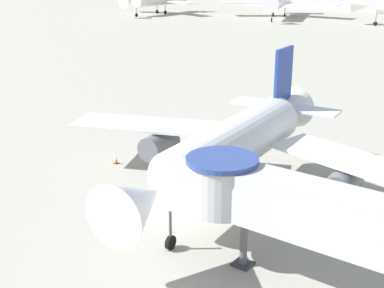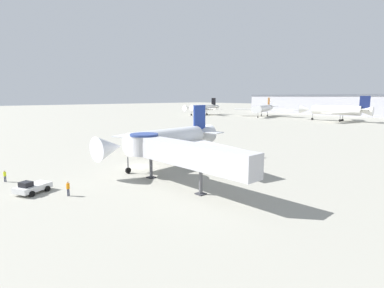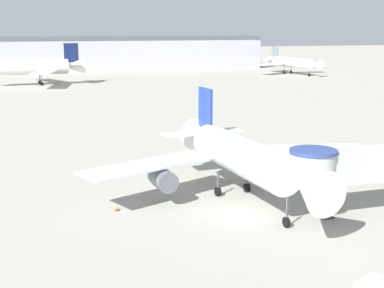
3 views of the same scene
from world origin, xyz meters
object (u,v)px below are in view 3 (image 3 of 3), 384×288
main_airplane (239,156)px  traffic_cone_port_wing (117,207)px  background_jet_navy_tail (32,67)px  traffic_cone_starboard_wing (344,183)px  background_jet_gray_tail (291,62)px  jet_bridge (384,162)px

main_airplane → traffic_cone_port_wing: main_airplane is taller
traffic_cone_port_wing → background_jet_navy_tail: bearing=92.6°
traffic_cone_starboard_wing → traffic_cone_port_wing: size_ratio=0.97×
traffic_cone_port_wing → background_jet_gray_tail: (83.96, 127.48, 3.91)m
traffic_cone_starboard_wing → main_airplane: bearing=-177.2°
jet_bridge → traffic_cone_port_wing: 24.58m
background_jet_navy_tail → background_jet_gray_tail: size_ratio=1.17×
background_jet_navy_tail → background_jet_gray_tail: (89.28, 11.70, -0.99)m
jet_bridge → background_jet_gray_tail: bearing=65.3°
main_airplane → jet_bridge: bearing=-39.5°
main_airplane → traffic_cone_port_wing: (-12.08, -0.18, -3.92)m
traffic_cone_port_wing → background_jet_gray_tail: size_ratio=0.02×
main_airplane → background_jet_navy_tail: 116.90m
jet_bridge → traffic_cone_port_wing: size_ratio=33.45×
jet_bridge → background_jet_gray_tail: size_ratio=0.77×
main_airplane → traffic_cone_starboard_wing: 12.95m
main_airplane → background_jet_gray_tail: 146.19m
traffic_cone_starboard_wing → background_jet_gray_tail: bearing=64.8°
main_airplane → background_jet_gray_tail: main_airplane is taller
main_airplane → traffic_cone_starboard_wing: main_airplane is taller
main_airplane → traffic_cone_port_wing: 12.70m
background_jet_navy_tail → background_jet_gray_tail: bearing=92.3°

